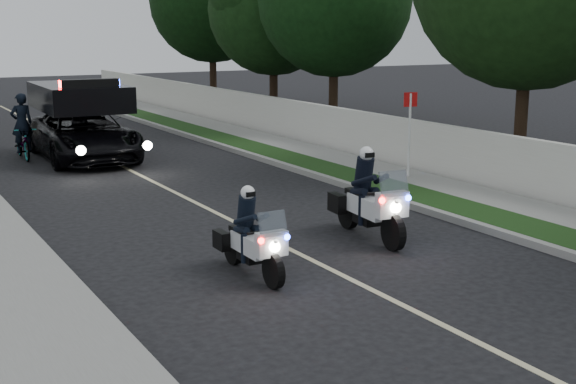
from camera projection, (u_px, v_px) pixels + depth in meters
name	position (u px, v px, depth m)	size (l,w,h in m)	color
ground	(423.00, 315.00, 11.14)	(120.00, 120.00, 0.00)	black
curb_right	(308.00, 173.00, 21.60)	(0.20, 60.00, 0.15)	gray
grass_verge	(329.00, 171.00, 21.94)	(1.20, 60.00, 0.16)	#193814
sidewalk_right	(367.00, 167.00, 22.57)	(1.40, 60.00, 0.16)	gray
property_wall	(395.00, 142.00, 22.91)	(0.22, 60.00, 1.50)	beige
curb_left	(3.00, 206.00, 17.64)	(0.20, 60.00, 0.15)	gray
lane_marking	(171.00, 191.00, 19.63)	(0.12, 50.00, 0.01)	#BFB78C
police_moto_left	(252.00, 275.00, 12.94)	(0.63, 1.80, 1.53)	silver
police_moto_right	(368.00, 238.00, 15.20)	(0.75, 2.15, 1.83)	silver
police_suv	(85.00, 160.00, 24.27)	(2.64, 5.70, 2.77)	black
bicycle	(24.00, 159.00, 24.42)	(0.67, 1.92, 1.01)	black
cyclist	(24.00, 159.00, 24.42)	(0.68, 0.45, 1.88)	black
sign_post	(408.00, 182.00, 20.78)	(0.39, 0.39, 2.49)	maroon
tree_right_b	(518.00, 172.00, 22.18)	(6.52, 6.52, 10.86)	#173612
tree_right_c	(333.00, 132.00, 30.78)	(6.03, 6.03, 10.04)	black
tree_right_d	(274.00, 122.00, 34.01)	(5.66, 5.66, 9.43)	#153511
tree_right_e	(214.00, 107.00, 40.53)	(6.37, 6.37, 10.61)	black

